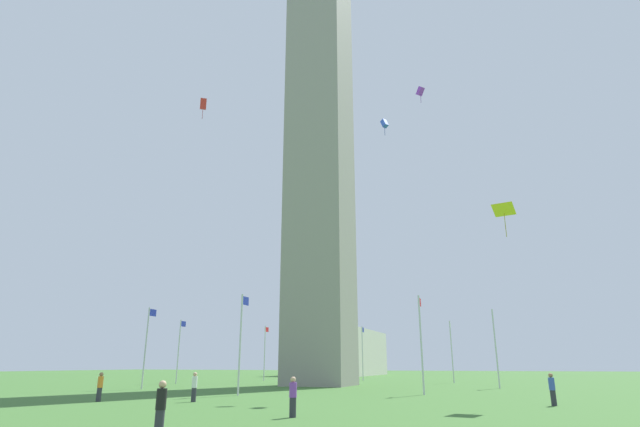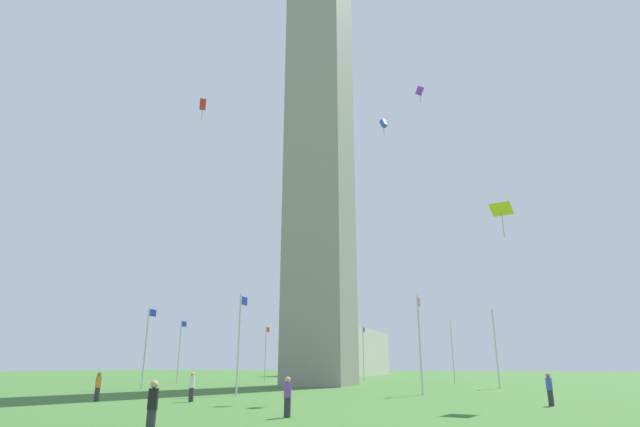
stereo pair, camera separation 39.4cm
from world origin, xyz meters
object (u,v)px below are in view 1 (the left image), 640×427
object	(u,v)px
kite_yellow_diamond	(504,210)
person_orange_shirt	(100,387)
flagpole_n	(363,350)
flagpole_w	(495,344)
person_purple_shirt	(293,397)
distant_building	(338,353)
flagpole_sw	(421,339)
person_white_shirt	(194,387)
flagpole_s	(241,338)
obelisk_monument	(320,123)
flagpole_se	(146,343)
kite_blue_box	(384,124)
flagpole_ne	(265,350)
kite_purple_box	(420,91)
flagpole_nw	(452,348)
flagpole_e	(179,348)
person_blue_shirt	(552,389)
person_black_shirt	(160,409)
kite_red_box	(203,104)

from	to	relation	value
kite_yellow_diamond	person_orange_shirt	bearing A→B (deg)	105.56
flagpole_n	flagpole_w	size ratio (longest dim) A/B	1.00
person_purple_shirt	distant_building	distance (m)	83.77
flagpole_sw	person_white_shirt	world-z (taller)	flagpole_sw
flagpole_s	obelisk_monument	bearing A→B (deg)	-0.00
flagpole_se	kite_blue_box	size ratio (longest dim) A/B	4.38
kite_blue_box	person_purple_shirt	bearing A→B (deg)	178.99
flagpole_s	flagpole_sw	size ratio (longest dim) A/B	1.00
flagpole_ne	kite_purple_box	size ratio (longest dim) A/B	4.06
flagpole_nw	person_purple_shirt	distance (m)	43.78
flagpole_ne	flagpole_nw	xyz separation A→B (m)	(-0.00, -25.29, 0.00)
flagpole_e	flagpole_n	bearing A→B (deg)	-45.00
flagpole_nw	person_blue_shirt	size ratio (longest dim) A/B	4.30
flagpole_sw	person_black_shirt	xyz separation A→B (m)	(-25.18, 4.60, -3.20)
person_blue_shirt	kite_yellow_diamond	distance (m)	10.86
flagpole_sw	distant_building	size ratio (longest dim) A/B	0.29
flagpole_se	obelisk_monument	bearing A→B (deg)	-45.15
person_purple_shirt	person_orange_shirt	xyz separation A→B (m)	(4.60, 14.61, 0.02)
person_purple_shirt	kite_red_box	distance (m)	37.00
flagpole_w	obelisk_monument	bearing A→B (deg)	90.21
flagpole_e	distant_building	size ratio (longest dim) A/B	0.29
person_orange_shirt	kite_yellow_diamond	bearing A→B (deg)	-88.62
flagpole_n	person_blue_shirt	distance (m)	43.77
flagpole_e	person_purple_shirt	world-z (taller)	flagpole_e
flagpole_e	flagpole_nw	world-z (taller)	same
flagpole_se	person_blue_shirt	bearing A→B (deg)	-103.27
person_black_shirt	kite_yellow_diamond	world-z (taller)	kite_yellow_diamond
obelisk_monument	kite_purple_box	size ratio (longest dim) A/B	34.01
flagpole_n	person_blue_shirt	xyz separation A→B (m)	(-38.40, -20.75, -3.19)
kite_purple_box	kite_red_box	bearing A→B (deg)	105.45
flagpole_e	flagpole_w	xyz separation A→B (m)	(-0.00, -35.76, 0.00)
person_purple_shirt	kite_purple_box	distance (m)	36.59
flagpole_se	person_purple_shirt	size ratio (longest dim) A/B	4.43
flagpole_ne	person_orange_shirt	size ratio (longest dim) A/B	4.32
flagpole_e	kite_yellow_diamond	size ratio (longest dim) A/B	3.52
obelisk_monument	flagpole_s	size ratio (longest dim) A/B	8.37
kite_yellow_diamond	kite_blue_box	size ratio (longest dim) A/B	1.24
flagpole_s	kite_red_box	bearing A→B (deg)	59.69
person_blue_shirt	person_purple_shirt	bearing A→B (deg)	98.09
flagpole_se	distant_building	world-z (taller)	distant_building
kite_red_box	kite_blue_box	bearing A→B (deg)	-80.98
flagpole_se	flagpole_e	bearing A→B (deg)	22.50
flagpole_ne	distant_building	xyz separation A→B (m)	(36.82, 0.97, 0.36)
obelisk_monument	person_white_shirt	xyz separation A→B (m)	(-24.53, -0.62, -29.76)
flagpole_nw	person_white_shirt	world-z (taller)	flagpole_nw
person_black_shirt	kite_red_box	distance (m)	40.08
person_black_shirt	obelisk_monument	bearing A→B (deg)	12.87
obelisk_monument	person_black_shirt	bearing A→B (deg)	-167.97
flagpole_e	kite_blue_box	distance (m)	35.76
person_blue_shirt	distant_building	xyz separation A→B (m)	(69.98, 34.37, 3.55)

